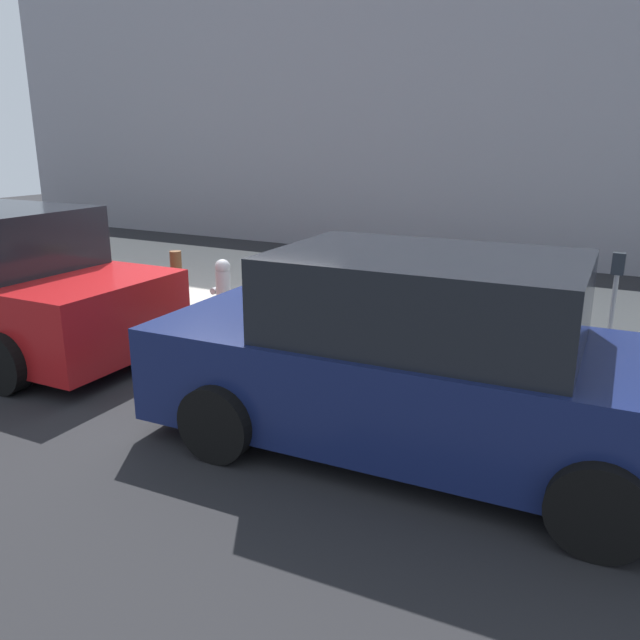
# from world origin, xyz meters

# --- Properties ---
(ground_plane) EXTENTS (40.00, 40.00, 0.00)m
(ground_plane) POSITION_xyz_m (0.00, 0.00, 0.00)
(ground_plane) COLOR black
(sidewalk_curb) EXTENTS (18.00, 5.00, 0.14)m
(sidewalk_curb) POSITION_xyz_m (0.00, -2.50, 0.07)
(sidewalk_curb) COLOR #ADA89E
(sidewalk_curb) RESTS_ON ground_plane
(building_facade_sidewalk_side) EXTENTS (24.00, 3.00, 8.40)m
(building_facade_sidewalk_side) POSITION_xyz_m (0.00, -8.45, 4.20)
(building_facade_sidewalk_side) COLOR gray
(building_facade_sidewalk_side) RESTS_ON ground_plane
(suitcase_maroon_0) EXTENTS (0.38, 0.25, 0.89)m
(suitcase_maroon_0) POSITION_xyz_m (-3.14, -0.66, 0.47)
(suitcase_maroon_0) COLOR maroon
(suitcase_maroon_0) RESTS_ON sidewalk_curb
(suitcase_navy_1) EXTENTS (0.38, 0.21, 0.65)m
(suitcase_navy_1) POSITION_xyz_m (-2.65, -0.53, 0.44)
(suitcase_navy_1) COLOR navy
(suitcase_navy_1) RESTS_ON sidewalk_curb
(suitcase_teal_2) EXTENTS (0.36, 0.24, 0.87)m
(suitcase_teal_2) POSITION_xyz_m (-2.17, -0.56, 0.41)
(suitcase_teal_2) COLOR #0F606B
(suitcase_teal_2) RESTS_ON sidewalk_curb
(suitcase_black_3) EXTENTS (0.39, 0.25, 0.96)m
(suitcase_black_3) POSITION_xyz_m (-1.69, -0.59, 0.52)
(suitcase_black_3) COLOR black
(suitcase_black_3) RESTS_ON sidewalk_curb
(suitcase_olive_4) EXTENTS (0.45, 0.22, 1.05)m
(suitcase_olive_4) POSITION_xyz_m (-1.17, -0.64, 0.50)
(suitcase_olive_4) COLOR #59601E
(suitcase_olive_4) RESTS_ON sidewalk_curb
(suitcase_silver_5) EXTENTS (0.46, 0.26, 0.72)m
(suitcase_silver_5) POSITION_xyz_m (-0.61, -0.53, 0.47)
(suitcase_silver_5) COLOR #9EA0A8
(suitcase_silver_5) RESTS_ON sidewalk_curb
(fire_hydrant) EXTENTS (0.39, 0.21, 0.81)m
(fire_hydrant) POSITION_xyz_m (0.28, -0.60, 0.56)
(fire_hydrant) COLOR #99999E
(fire_hydrant) RESTS_ON sidewalk_curb
(bollard_post) EXTENTS (0.16, 0.16, 0.88)m
(bollard_post) POSITION_xyz_m (0.96, -0.45, 0.58)
(bollard_post) COLOR brown
(bollard_post) RESTS_ON sidewalk_curb
(parking_meter) EXTENTS (0.12, 0.09, 1.27)m
(parking_meter) POSITION_xyz_m (-4.48, -0.85, 0.97)
(parking_meter) COLOR slate
(parking_meter) RESTS_ON sidewalk_curb
(parked_car_navy_0) EXTENTS (4.64, 2.18, 1.66)m
(parked_car_navy_0) POSITION_xyz_m (-3.29, 1.43, 0.77)
(parked_car_navy_0) COLOR #141E4C
(parked_car_navy_0) RESTS_ON ground_plane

